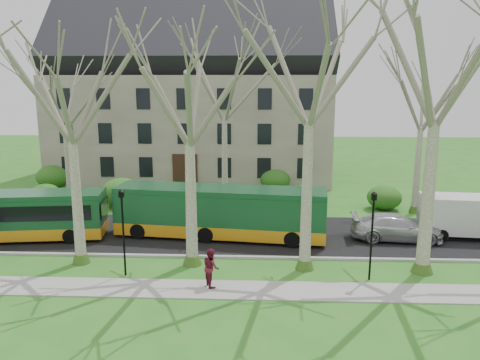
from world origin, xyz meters
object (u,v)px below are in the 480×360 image
at_px(bus_follow, 220,212).
at_px(pedestrian_b, 211,267).
at_px(bus_lead, 3,215).
at_px(sedan, 396,227).
at_px(van_a, 471,217).

relative_size(bus_follow, pedestrian_b, 7.03).
relative_size(bus_lead, sedan, 2.21).
xyz_separation_m(sedan, van_a, (4.64, 0.64, 0.51)).
relative_size(bus_lead, bus_follow, 0.93).
bearing_deg(bus_lead, van_a, -4.38).
height_order(bus_follow, pedestrian_b, bus_follow).
distance_m(bus_lead, van_a, 28.38).
bearing_deg(bus_follow, bus_lead, -168.69).
height_order(bus_lead, pedestrian_b, bus_lead).
bearing_deg(van_a, pedestrian_b, -147.98).
xyz_separation_m(van_a, pedestrian_b, (-15.14, -7.61, -0.38)).
bearing_deg(van_a, sedan, -166.84).
relative_size(van_a, pedestrian_b, 3.25).
bearing_deg(sedan, van_a, -78.50).
xyz_separation_m(bus_follow, pedestrian_b, (0.17, -7.10, -0.69)).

